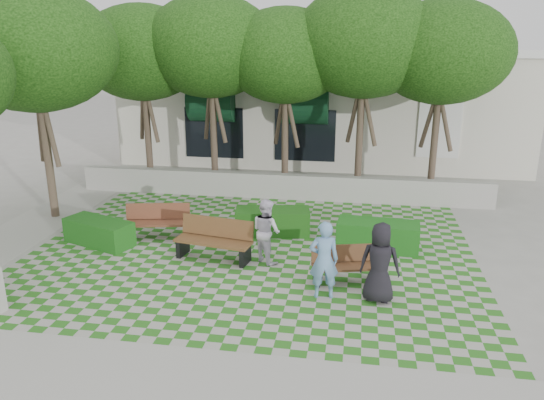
% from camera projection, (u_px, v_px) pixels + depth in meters
% --- Properties ---
extents(ground, '(90.00, 90.00, 0.00)m').
position_uv_depth(ground, '(243.00, 268.00, 13.59)').
color(ground, gray).
rests_on(ground, ground).
extents(lawn, '(12.00, 12.00, 0.00)m').
position_uv_depth(lawn, '(251.00, 253.00, 14.53)').
color(lawn, '#2B721E').
rests_on(lawn, ground).
extents(sidewalk_south, '(16.00, 2.00, 0.01)m').
position_uv_depth(sidewalk_south, '(186.00, 381.00, 9.17)').
color(sidewalk_south, '#9E9B93').
rests_on(sidewalk_south, ground).
extents(sidewalk_west, '(2.00, 12.00, 0.01)m').
position_uv_depth(sidewalk_west, '(12.00, 237.00, 15.65)').
color(sidewalk_west, '#9E9B93').
rests_on(sidewalk_west, ground).
extents(retaining_wall, '(15.00, 0.36, 0.90)m').
position_uv_depth(retaining_wall, '(279.00, 186.00, 19.29)').
color(retaining_wall, '#9E9B93').
rests_on(retaining_wall, ground).
extents(bench_east, '(1.76, 0.96, 0.88)m').
position_uv_depth(bench_east, '(347.00, 265.00, 12.77)').
color(bench_east, '#4F301B').
rests_on(bench_east, ground).
extents(bench_mid, '(2.15, 1.04, 1.08)m').
position_uv_depth(bench_mid, '(214.00, 240.00, 14.05)').
color(bench_mid, brown).
rests_on(bench_mid, ground).
extents(bench_west, '(1.96, 0.98, 0.98)m').
position_uv_depth(bench_west, '(158.00, 222.00, 15.55)').
color(bench_west, brown).
rests_on(bench_west, ground).
extents(hedge_east, '(2.30, 1.07, 0.78)m').
position_uv_depth(hedge_east, '(378.00, 235.00, 14.74)').
color(hedge_east, '#165416').
rests_on(hedge_east, ground).
extents(hedge_midright, '(2.30, 1.20, 0.77)m').
position_uv_depth(hedge_midright, '(273.00, 222.00, 15.85)').
color(hedge_midright, '#184A13').
rests_on(hedge_midright, ground).
extents(hedge_west, '(2.21, 1.48, 0.72)m').
position_uv_depth(hedge_west, '(99.00, 232.00, 15.07)').
color(hedge_west, '#164E14').
rests_on(hedge_west, ground).
extents(person_blue, '(0.73, 0.54, 1.83)m').
position_uv_depth(person_blue, '(324.00, 260.00, 11.85)').
color(person_blue, '#6B96C3').
rests_on(person_blue, ground).
extents(person_dark, '(0.97, 0.71, 1.84)m').
position_uv_depth(person_dark, '(380.00, 263.00, 11.70)').
color(person_dark, black).
rests_on(person_dark, ground).
extents(person_white, '(1.05, 1.03, 1.71)m').
position_uv_depth(person_white, '(266.00, 231.00, 13.79)').
color(person_white, silver).
rests_on(person_white, ground).
extents(tree_row, '(17.70, 13.40, 7.41)m').
position_uv_depth(tree_row, '(225.00, 51.00, 17.93)').
color(tree_row, '#47382B').
rests_on(tree_row, ground).
extents(building, '(18.00, 8.92, 5.15)m').
position_uv_depth(building, '(322.00, 103.00, 25.95)').
color(building, beige).
rests_on(building, ground).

